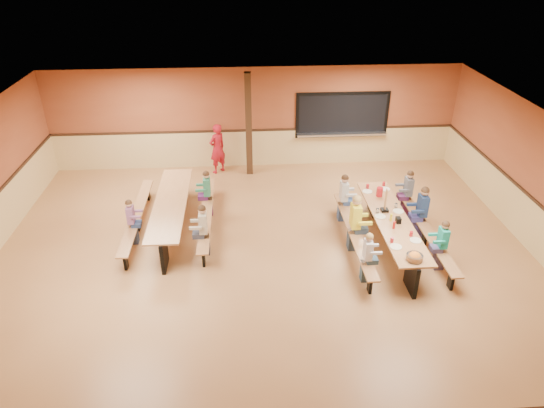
{
  "coord_description": "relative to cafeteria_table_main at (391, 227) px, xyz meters",
  "views": [
    {
      "loc": [
        -0.43,
        -8.71,
        6.26
      ],
      "look_at": [
        0.19,
        0.4,
        1.15
      ],
      "focal_mm": 32.0,
      "sensor_mm": 36.0,
      "label": 1
    }
  ],
  "objects": [
    {
      "name": "seated_adult_yellow",
      "position": [
        -0.83,
        -0.01,
        0.14
      ],
      "size": [
        0.43,
        0.35,
        1.33
      ],
      "primitive_type": null,
      "color": "yellow",
      "rests_on": "ground"
    },
    {
      "name": "seated_child_teal_right",
      "position": [
        0.82,
        -0.87,
        0.05
      ],
      "size": [
        0.34,
        0.28,
        1.14
      ],
      "primitive_type": null,
      "color": "teal",
      "rests_on": "ground"
    },
    {
      "name": "napkin_dispenser",
      "position": [
        0.08,
        -0.18,
        0.28
      ],
      "size": [
        0.1,
        0.14,
        0.13
      ],
      "primitive_type": "cube",
      "color": "black",
      "rests_on": "cafeteria_table_main"
    },
    {
      "name": "seated_child_white_left",
      "position": [
        -0.83,
        -1.17,
        0.03
      ],
      "size": [
        0.33,
        0.27,
        1.12
      ],
      "primitive_type": null,
      "color": "silver",
      "rests_on": "ground"
    },
    {
      "name": "seated_child_purple_sec",
      "position": [
        -5.81,
        0.56,
        0.03
      ],
      "size": [
        0.32,
        0.26,
        1.11
      ],
      "primitive_type": null,
      "color": "#814D74",
      "rests_on": "ground"
    },
    {
      "name": "place_settings",
      "position": [
        -0.0,
        0.0,
        0.27
      ],
      "size": [
        0.65,
        3.3,
        0.11
      ],
      "primitive_type": null,
      "color": "beige",
      "rests_on": "cafeteria_table_main"
    },
    {
      "name": "cafeteria_table_second",
      "position": [
        -4.99,
        1.12,
        0.0
      ],
      "size": [
        1.91,
        3.7,
        0.74
      ],
      "color": "#A16A40",
      "rests_on": "ground"
    },
    {
      "name": "room_envelope",
      "position": [
        -2.85,
        -0.29,
        0.16
      ],
      "size": [
        12.04,
        10.04,
        3.02
      ],
      "color": "brown",
      "rests_on": "ground"
    },
    {
      "name": "seated_child_tan_sec",
      "position": [
        -4.16,
        0.02,
        0.08
      ],
      "size": [
        0.37,
        0.3,
        1.2
      ],
      "primitive_type": null,
      "color": "#B7AC93",
      "rests_on": "ground"
    },
    {
      "name": "condiment_mustard",
      "position": [
        -0.05,
        -0.09,
        0.3
      ],
      "size": [
        0.06,
        0.06,
        0.17
      ],
      "primitive_type": "cylinder",
      "color": "yellow",
      "rests_on": "cafeteria_table_main"
    },
    {
      "name": "seated_child_green_sec",
      "position": [
        -4.16,
        1.76,
        0.07
      ],
      "size": [
        0.36,
        0.29,
        1.18
      ],
      "primitive_type": null,
      "color": "#317F5F",
      "rests_on": "ground"
    },
    {
      "name": "seated_child_char_right",
      "position": [
        0.82,
        1.42,
        0.07
      ],
      "size": [
        0.36,
        0.3,
        1.19
      ],
      "primitive_type": null,
      "color": "#555760",
      "rests_on": "ground"
    },
    {
      "name": "structural_post",
      "position": [
        -3.05,
        4.11,
        0.97
      ],
      "size": [
        0.18,
        0.18,
        3.0
      ],
      "primitive_type": "cube",
      "color": "black",
      "rests_on": "ground"
    },
    {
      "name": "ground",
      "position": [
        -2.85,
        -0.29,
        -0.53
      ],
      "size": [
        12.0,
        12.0,
        0.0
      ],
      "primitive_type": "plane",
      "color": "#9B653A",
      "rests_on": "ground"
    },
    {
      "name": "punch_pitcher",
      "position": [
        -0.01,
        1.07,
        0.32
      ],
      "size": [
        0.16,
        0.16,
        0.22
      ],
      "primitive_type": "cylinder",
      "color": "#AE171D",
      "rests_on": "cafeteria_table_main"
    },
    {
      "name": "standing_woman",
      "position": [
        -3.98,
        4.26,
        0.22
      ],
      "size": [
        0.65,
        0.63,
        1.5
      ],
      "primitive_type": "imported",
      "rotation": [
        0.0,
        0.0,
        3.85
      ],
      "color": "#A91321",
      "rests_on": "ground"
    },
    {
      "name": "seated_child_grey_left",
      "position": [
        -0.83,
        1.26,
        0.08
      ],
      "size": [
        0.37,
        0.3,
        1.21
      ],
      "primitive_type": null,
      "color": "silver",
      "rests_on": "ground"
    },
    {
      "name": "seated_child_navy_right",
      "position": [
        0.82,
        0.4,
        0.11
      ],
      "size": [
        0.4,
        0.33,
        1.27
      ],
      "primitive_type": null,
      "color": "navy",
      "rests_on": "ground"
    },
    {
      "name": "chip_bowl",
      "position": [
        -0.01,
        -1.56,
        0.29
      ],
      "size": [
        0.32,
        0.32,
        0.15
      ],
      "primitive_type": null,
      "color": "#FF9D28",
      "rests_on": "cafeteria_table_main"
    },
    {
      "name": "kitchen_pass_through",
      "position": [
        -0.25,
        4.67,
        0.96
      ],
      "size": [
        2.78,
        0.28,
        1.38
      ],
      "color": "black",
      "rests_on": "ground"
    },
    {
      "name": "table_paddle",
      "position": [
        -0.08,
        0.34,
        0.35
      ],
      "size": [
        0.16,
        0.16,
        0.56
      ],
      "color": "black",
      "rests_on": "cafeteria_table_main"
    },
    {
      "name": "cafeteria_table_main",
      "position": [
        0.0,
        0.0,
        0.0
      ],
      "size": [
        1.91,
        3.7,
        0.74
      ],
      "color": "#A16A40",
      "rests_on": "ground"
    },
    {
      "name": "condiment_ketchup",
      "position": [
        -0.08,
        -0.41,
        0.3
      ],
      "size": [
        0.06,
        0.06,
        0.17
      ],
      "primitive_type": "cylinder",
      "color": "#B2140F",
      "rests_on": "cafeteria_table_main"
    }
  ]
}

